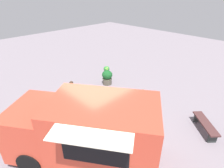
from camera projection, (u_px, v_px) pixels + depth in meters
ground_plane at (100, 130)px, 7.78m from camera, size 40.00×40.00×0.00m
food_truck at (86, 132)px, 6.06m from camera, size 5.17×4.46×2.34m
person_customer at (72, 91)px, 10.07m from camera, size 0.73×0.70×0.92m
planter_flowering_near at (143, 96)px, 9.48m from camera, size 0.49×0.49×0.75m
planter_flowering_far at (107, 77)px, 11.32m from camera, size 0.64×0.64×0.91m
planter_flowering_side at (107, 71)px, 12.56m from camera, size 0.41×0.41×0.65m
plaza_bench at (205, 125)px, 7.57m from camera, size 1.43×1.36×0.45m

